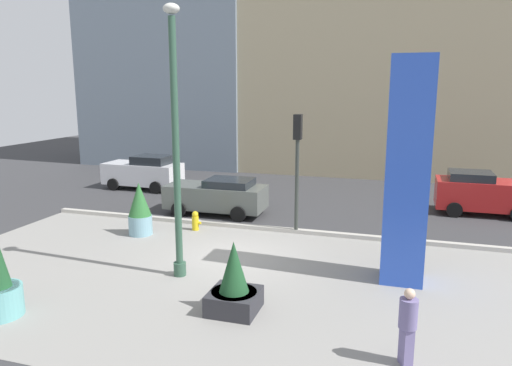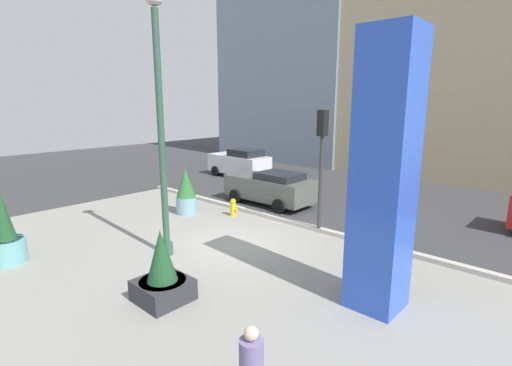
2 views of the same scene
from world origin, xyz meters
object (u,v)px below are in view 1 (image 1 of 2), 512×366
Objects in this scene: traffic_light_corner at (297,154)px; lamp_post at (176,150)px; fire_hydrant at (195,221)px; car_intersection at (144,172)px; art_pillar_blue at (408,172)px; potted_plant_curbside at (140,209)px; pedestrian_crossing at (408,323)px; car_passing_lane at (217,196)px; car_curb_west at (483,193)px; potted_plant_mid_plaza at (234,285)px.

lamp_post is at bearing -115.12° from traffic_light_corner.
car_intersection is (-5.77, 6.18, 0.54)m from fire_hydrant.
traffic_light_corner is (3.77, 0.74, 2.63)m from fire_hydrant.
car_intersection is at bearing 124.55° from lamp_post.
art_pillar_blue is 3.16× the size of potted_plant_curbside.
art_pillar_blue reaches higher than pedestrian_crossing.
fire_hydrant is at bearing -87.96° from car_passing_lane.
pedestrian_crossing is (-3.07, -12.95, -0.04)m from car_curb_west.
car_intersection is at bearing 150.27° from traffic_light_corner.
car_curb_west reaches higher than pedestrian_crossing.
fire_hydrant is (-1.43, 4.26, -3.32)m from lamp_post.
potted_plant_curbside is at bearing -114.43° from car_passing_lane.
fire_hydrant is at bearing 160.41° from art_pillar_blue.
potted_plant_mid_plaza is 0.46× the size of car_curb_west.
fire_hydrant is at bearing -151.54° from car_curb_west.
traffic_light_corner is at bearing -143.92° from car_curb_west.
potted_plant_curbside is 11.18m from pedestrian_crossing.
car_passing_lane is at bearing 129.19° from pedestrian_crossing.
car_curb_west is at bearing 28.46° from fire_hydrant.
lamp_post is at bearing -77.34° from car_passing_lane.
car_passing_lane is 12.36m from pedestrian_crossing.
traffic_light_corner is (2.34, 5.00, -0.69)m from lamp_post.
car_curb_west is at bearing 36.08° from traffic_light_corner.
car_passing_lane is 1.03× the size of car_intersection.
car_intersection is (-4.05, 7.29, -0.06)m from potted_plant_curbside.
art_pillar_blue is 5.13m from traffic_light_corner.
pedestrian_crossing is at bearing -24.29° from lamp_post.
pedestrian_crossing is at bearing -103.32° from car_curb_west.
potted_plant_mid_plaza is at bearing 163.84° from pedestrian_crossing.
car_curb_west is (10.87, 3.37, 0.12)m from car_passing_lane.
art_pillar_blue is 9.68m from potted_plant_curbside.
potted_plant_curbside is 0.47× the size of car_intersection.
pedestrian_crossing is (7.81, -9.58, 0.07)m from car_passing_lane.
lamp_post reaches higher than fire_hydrant.
fire_hydrant is (-7.58, 2.70, -2.75)m from art_pillar_blue.
pedestrian_crossing is at bearing -63.25° from traffic_light_corner.
car_curb_west is at bearing 59.01° from potted_plant_mid_plaza.
potted_plant_mid_plaza is at bearing -58.05° from fire_hydrant.
car_intersection is (-7.19, 10.44, -2.78)m from lamp_post.
car_curb_west reaches higher than potted_plant_mid_plaza.
lamp_post is 5.59m from fire_hydrant.
lamp_post reaches higher than potted_plant_curbside.
art_pillar_blue reaches higher than car_intersection.
car_curb_west is (3.20, 8.55, -2.19)m from art_pillar_blue.
potted_plant_curbside is 7.27m from potted_plant_mid_plaza.
potted_plant_curbside is at bearing -60.95° from car_intersection.
car_intersection is at bearing 135.43° from pedestrian_crossing.
lamp_post reaches higher than art_pillar_blue.
traffic_light_corner is at bearing 116.75° from pedestrian_crossing.
lamp_post is at bearing -55.45° from car_intersection.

